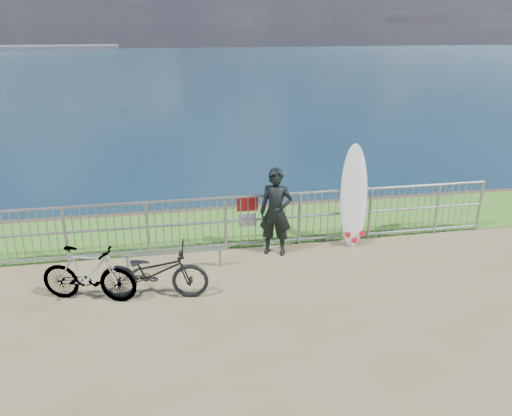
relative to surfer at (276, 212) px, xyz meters
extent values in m
plane|color=#377921|center=(-0.43, 1.43, -0.85)|extent=(120.00, 120.00, 0.00)
cube|color=brown|center=(-0.43, 2.63, -3.36)|extent=(120.00, 0.30, 5.00)
plane|color=#183449|center=(-0.43, 88.73, -5.86)|extent=(260.00, 260.00, 0.00)
cube|color=#565E68|center=(-50.43, 166.73, -5.11)|extent=(70.00, 12.00, 1.50)
cylinder|color=gray|center=(-0.43, 0.33, 0.24)|extent=(10.00, 0.06, 0.06)
cylinder|color=gray|center=(-0.43, 0.33, -0.25)|extent=(10.00, 0.05, 0.05)
cylinder|color=gray|center=(-0.43, 0.33, -0.76)|extent=(10.00, 0.05, 0.05)
cylinder|color=gray|center=(-3.93, 0.33, -0.31)|extent=(0.06, 0.06, 1.10)
cylinder|color=gray|center=(-2.43, 0.33, -0.31)|extent=(0.06, 0.06, 1.10)
cylinder|color=gray|center=(-0.93, 0.33, -0.31)|extent=(0.06, 0.06, 1.10)
cylinder|color=gray|center=(0.57, 0.33, -0.31)|extent=(0.06, 0.06, 1.10)
cylinder|color=gray|center=(2.07, 0.33, -0.31)|extent=(0.06, 0.06, 1.10)
cylinder|color=gray|center=(3.57, 0.33, -0.31)|extent=(0.06, 0.06, 1.10)
cylinder|color=gray|center=(4.57, 0.33, -0.31)|extent=(0.06, 0.06, 1.10)
cube|color=red|center=(-0.49, 0.39, 0.06)|extent=(0.42, 0.02, 0.30)
cube|color=white|center=(-0.49, 0.38, 0.06)|extent=(0.38, 0.01, 0.08)
cube|color=white|center=(-0.49, 0.39, -0.28)|extent=(0.36, 0.02, 0.26)
imported|color=black|center=(0.00, 0.00, 0.00)|extent=(0.73, 0.61, 1.72)
ellipsoid|color=silver|center=(1.62, 0.18, 0.17)|extent=(0.62, 0.57, 2.06)
cone|color=red|center=(1.47, 0.06, -0.57)|extent=(0.12, 0.22, 0.12)
cone|color=red|center=(1.78, 0.06, -0.57)|extent=(0.12, 0.22, 0.12)
cone|color=red|center=(1.62, 0.06, -0.70)|extent=(0.12, 0.22, 0.12)
imported|color=black|center=(-2.31, -1.27, -0.39)|extent=(1.84, 0.88, 0.93)
imported|color=black|center=(-3.35, -1.17, -0.38)|extent=(1.64, 0.90, 0.95)
cylinder|color=gray|center=(-1.96, -0.39, -0.50)|extent=(1.86, 0.05, 0.05)
cylinder|color=gray|center=(-2.80, -0.39, -0.68)|extent=(0.04, 0.04, 0.36)
cylinder|color=gray|center=(-1.13, -0.39, -0.68)|extent=(0.04, 0.04, 0.36)
camera|label=1|loc=(-1.99, -8.66, 3.45)|focal=35.00mm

